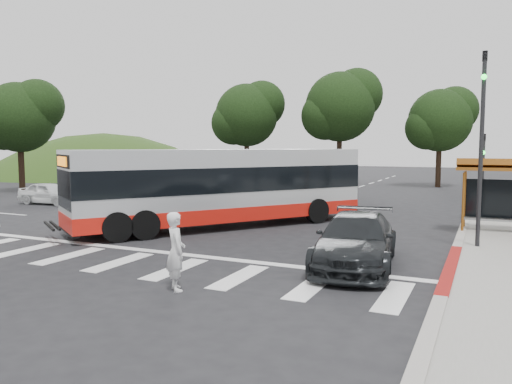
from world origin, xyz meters
The scene contains 15 objects.
ground centered at (0.00, 0.00, 0.00)m, with size 140.00×140.00×0.00m, color black.
curb_east centered at (9.00, 8.00, 0.07)m, with size 0.30×40.00×0.15m, color #9E9991.
curb_east_red centered at (9.00, -2.00, 0.08)m, with size 0.32×6.00×0.15m, color maroon.
hillside_nw centered at (-32.00, 30.00, 0.00)m, with size 44.00×44.00×10.00m, color #1E3912.
crosswalk_ladder centered at (0.00, -5.00, 0.01)m, with size 18.00×2.60×0.01m, color silver.
traffic_signal_ne_tall centered at (9.60, 1.49, 3.88)m, with size 0.18×0.37×6.50m.
traffic_signal_ne_short centered at (9.60, 8.49, 2.48)m, with size 0.18×0.37×4.00m.
tree_north_a centered at (-1.92, 26.07, 6.92)m, with size 6.60×6.15×10.17m.
tree_north_b centered at (6.07, 28.06, 5.66)m, with size 5.72×5.33×8.43m.
tree_north_c centered at (-9.92, 24.06, 6.29)m, with size 6.16×5.74×9.30m.
tree_west_a centered at (-21.93, 10.06, 5.66)m, with size 5.72×5.33×8.43m.
transit_bus centered at (-0.45, 2.14, 1.65)m, with size 2.77×12.78×3.30m, color silver, non-canonical shape.
pedestrian centered at (3.17, -6.68, 0.94)m, with size 0.69×0.45×1.89m, color white.
dark_sedan centered at (6.50, -2.55, 0.75)m, with size 2.11×5.20×1.51m, color black.
west_car_white centered at (-13.76, 5.02, 0.66)m, with size 1.55×3.86×1.31m, color silver.
Camera 1 is at (9.85, -16.46, 3.44)m, focal length 35.00 mm.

